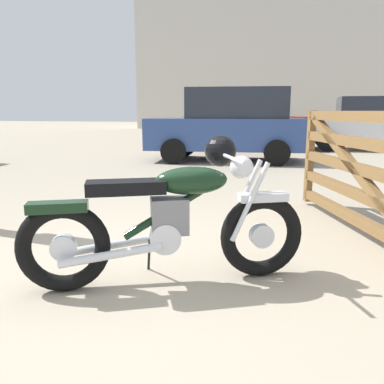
# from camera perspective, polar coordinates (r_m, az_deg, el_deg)

# --- Properties ---
(ground_plane) EXTENTS (80.00, 80.00, 0.00)m
(ground_plane) POSITION_cam_1_polar(r_m,az_deg,el_deg) (3.15, -9.36, -11.75)
(ground_plane) COLOR tan
(vintage_motorcycle) EXTENTS (1.97, 1.02, 1.07)m
(vintage_motorcycle) POSITION_cam_1_polar(r_m,az_deg,el_deg) (2.85, -2.67, -3.66)
(vintage_motorcycle) COLOR black
(vintage_motorcycle) RESTS_ON ground_plane
(timber_gate) EXTENTS (0.89, 2.46, 1.60)m
(timber_gate) POSITION_cam_1_polar(r_m,az_deg,el_deg) (4.11, 24.62, 3.08)
(timber_gate) COLOR brown
(timber_gate) RESTS_ON ground_plane
(red_hatchback_near) EXTENTS (4.04, 2.12, 1.78)m
(red_hatchback_near) POSITION_cam_1_polar(r_m,az_deg,el_deg) (13.21, 7.41, 10.23)
(red_hatchback_near) COLOR black
(red_hatchback_near) RESTS_ON ground_plane
(pale_sedan_back) EXTENTS (4.27, 2.06, 1.67)m
(pale_sedan_back) POSITION_cam_1_polar(r_m,az_deg,el_deg) (13.85, 24.53, 9.02)
(pale_sedan_back) COLOR black
(pale_sedan_back) RESTS_ON ground_plane
(dark_sedan_left) EXTENTS (3.99, 2.00, 1.78)m
(dark_sedan_left) POSITION_cam_1_polar(r_m,az_deg,el_deg) (9.94, 5.57, 9.80)
(dark_sedan_left) COLOR black
(dark_sedan_left) RESTS_ON ground_plane
(industrial_building) EXTENTS (19.62, 11.31, 20.82)m
(industrial_building) POSITION_cam_1_polar(r_m,az_deg,el_deg) (30.94, 12.67, 18.66)
(industrial_building) COLOR beige
(industrial_building) RESTS_ON ground_plane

